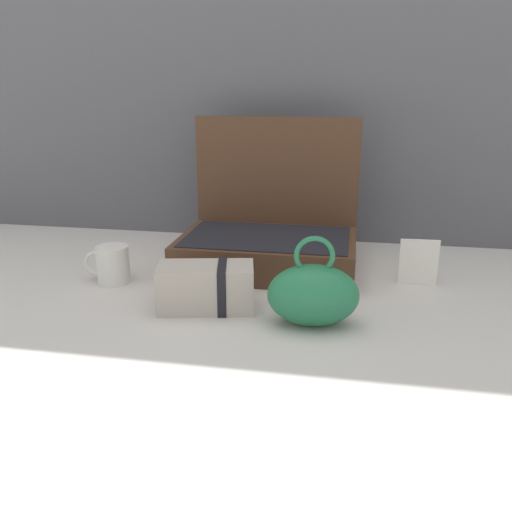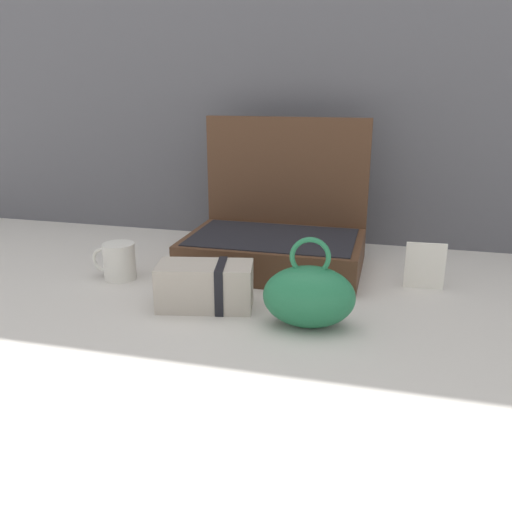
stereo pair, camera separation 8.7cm
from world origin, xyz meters
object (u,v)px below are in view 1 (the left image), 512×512
Objects in this scene: cream_toiletry_bag at (207,287)px; info_card_left at (418,262)px; coffee_mug at (112,264)px; teal_pouch_handbag at (313,294)px; open_suitcase at (269,236)px.

info_card_left is at bearing 27.11° from cream_toiletry_bag.
teal_pouch_handbag is at bearing -17.41° from coffee_mug.
open_suitcase is 0.36m from cream_toiletry_bag.
cream_toiletry_bag is at bearing -105.17° from open_suitcase.
open_suitcase reaches higher than teal_pouch_handbag.
teal_pouch_handbag is at bearing -67.89° from open_suitcase.
teal_pouch_handbag is at bearing -10.23° from cream_toiletry_bag.
info_card_left is at bearing 50.13° from teal_pouch_handbag.
coffee_mug is (-0.39, -0.22, -0.04)m from open_suitcase.
open_suitcase is 0.42m from teal_pouch_handbag.
open_suitcase is 4.03× the size of info_card_left.
cream_toiletry_bag is (-0.25, 0.05, -0.02)m from teal_pouch_handbag.
open_suitcase is 0.42m from info_card_left.
cream_toiletry_bag reaches higher than coffee_mug.
cream_toiletry_bag is at bearing 169.77° from teal_pouch_handbag.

